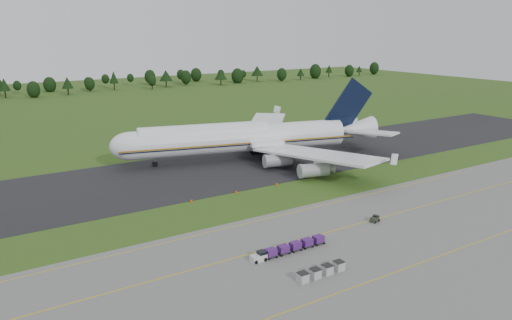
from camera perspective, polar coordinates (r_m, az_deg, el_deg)
ground at (r=110.48m, az=-0.76°, el=-4.94°), size 600.00×600.00×0.00m
apron at (r=85.68m, az=11.53°, el=-11.30°), size 300.00×52.00×0.06m
taxiway at (r=133.96m, az=-7.08°, el=-1.48°), size 300.00×40.00×0.08m
apron_markings at (r=90.29m, az=8.42°, el=-9.72°), size 300.00×30.20×0.01m
tree_line at (r=314.49m, az=-22.16°, el=7.99°), size 527.60×22.18×11.87m
aircraft at (r=145.92m, az=-1.20°, el=2.61°), size 81.79×77.02×22.89m
baggage_train at (r=86.84m, az=3.66°, el=-10.02°), size 15.04×1.60×1.54m
utility_cart at (r=102.52m, az=13.41°, el=-6.63°), size 2.06×1.52×1.02m
uld_row at (r=79.83m, az=7.47°, el=-12.51°), size 8.74×1.54×1.52m
edge_markers at (r=119.48m, az=0.11°, el=-3.26°), size 35.01×0.30×0.60m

